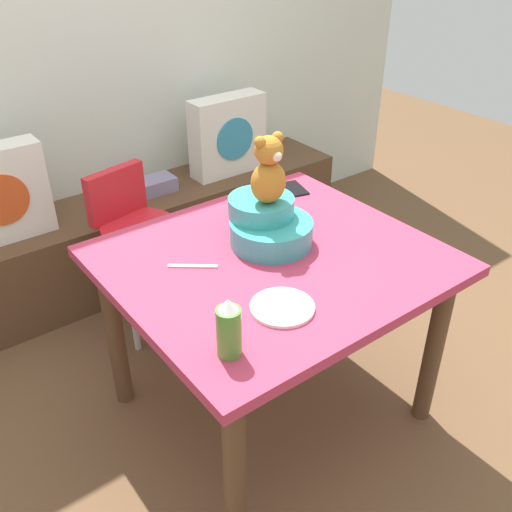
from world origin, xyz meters
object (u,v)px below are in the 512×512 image
book_stack (156,185)px  highchair (137,231)px  cell_phone (295,188)px  pillow_floral_right (228,136)px  infant_seat_teal (268,224)px  ketchup_bottle (229,329)px  teddy_bear (269,171)px  dining_table (273,281)px  dinner_plate_near (282,307)px  coffee_mug (260,199)px

book_stack → highchair: (-0.33, -0.44, 0.02)m
cell_phone → pillow_floral_right: bearing=-90.1°
infant_seat_teal → ketchup_bottle: 0.62m
cell_phone → infant_seat_teal: bearing=52.3°
teddy_bear → dining_table: bearing=-117.7°
infant_seat_teal → dinner_plate_near: bearing=-121.9°
teddy_bear → coffee_mug: teddy_bear is taller
dining_table → cell_phone: size_ratio=7.71×
dinner_plate_near → teddy_bear: bearing=58.1°
pillow_floral_right → highchair: 0.91m
book_stack → dining_table: (-0.19, -1.25, 0.13)m
dining_table → highchair: size_ratio=1.41×
book_stack → coffee_mug: (-0.02, -0.94, 0.29)m
coffee_mug → pillow_floral_right: bearing=62.6°
dining_table → dinner_plate_near: size_ratio=5.55×
infant_seat_teal → dining_table: bearing=-117.5°
pillow_floral_right → teddy_bear: teddy_bear is taller
teddy_bear → cell_phone: 0.54m
coffee_mug → cell_phone: bearing=14.9°
highchair → teddy_bear: size_ratio=3.16×
dining_table → infant_seat_teal: infant_seat_teal is taller
coffee_mug → infant_seat_teal: bearing=-121.2°
dinner_plate_near → cell_phone: (0.59, 0.63, -0.00)m
infant_seat_teal → highchair: bearing=104.7°
infant_seat_teal → cell_phone: 0.47m
highchair → dinner_plate_near: (-0.03, -1.07, 0.22)m
pillow_floral_right → dinner_plate_near: (-0.82, -1.49, 0.07)m
highchair → infant_seat_teal: bearing=-75.3°
book_stack → dining_table: dining_table is taller
dining_table → dinner_plate_near: bearing=-123.4°
infant_seat_teal → coffee_mug: (0.13, 0.21, -0.02)m
book_stack → ketchup_bottle: 1.72m
ketchup_bottle → highchair: bearing=76.5°
dining_table → infant_seat_teal: size_ratio=3.36×
dining_table → teddy_bear: (0.05, 0.09, 0.39)m
dinner_plate_near → pillow_floral_right: bearing=61.0°
coffee_mug → dining_table: bearing=-120.1°
teddy_bear → dinner_plate_near: bearing=-121.9°
pillow_floral_right → cell_phone: (-0.24, -0.86, 0.06)m
dinner_plate_near → infant_seat_teal: bearing=58.1°
book_stack → dinner_plate_near: dinner_plate_near is taller
pillow_floral_right → book_stack: pillow_floral_right is taller
dinner_plate_near → cell_phone: size_ratio=1.39×
pillow_floral_right → dinner_plate_near: size_ratio=2.20×
infant_seat_teal → cell_phone: infant_seat_teal is taller
book_stack → coffee_mug: coffee_mug is taller
dining_table → ketchup_bottle: (-0.41, -0.32, 0.19)m
teddy_bear → dinner_plate_near: (-0.22, -0.35, -0.27)m
book_stack → ketchup_bottle: (-0.61, -1.58, 0.33)m
book_stack → coffee_mug: size_ratio=1.67×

